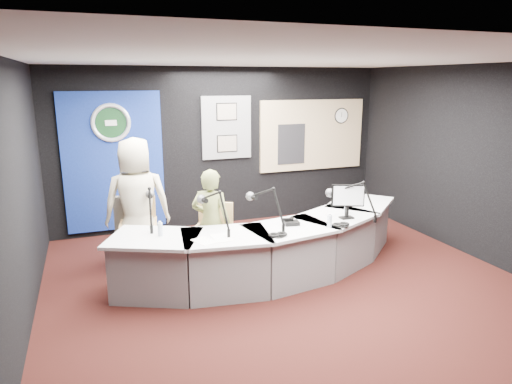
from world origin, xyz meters
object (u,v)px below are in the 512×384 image
object	(u,v)px
armchair_right	(212,239)
broadcast_desk	(273,247)
person_man	(137,203)
armchair_left	(139,237)
person_woman	(211,223)

from	to	relation	value
armchair_right	broadcast_desk	bearing A→B (deg)	13.09
person_man	broadcast_desk	bearing A→B (deg)	155.50
armchair_left	armchair_right	world-z (taller)	armchair_right
armchair_right	person_woman	xyz separation A→B (m)	(0.00, 0.00, 0.22)
person_man	person_woman	distance (m)	1.10
armchair_right	person_man	world-z (taller)	person_man
armchair_left	person_woman	bearing A→B (deg)	-27.37
armchair_right	person_woman	distance (m)	0.22
broadcast_desk	armchair_right	world-z (taller)	armchair_right
broadcast_desk	person_man	distance (m)	1.96
armchair_left	person_man	distance (m)	0.49
armchair_left	broadcast_desk	bearing A→B (deg)	-19.94
broadcast_desk	person_woman	distance (m)	0.89
armchair_left	person_man	xyz separation A→B (m)	(0.00, 0.00, 0.49)
broadcast_desk	armchair_left	size ratio (longest dim) A/B	5.22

